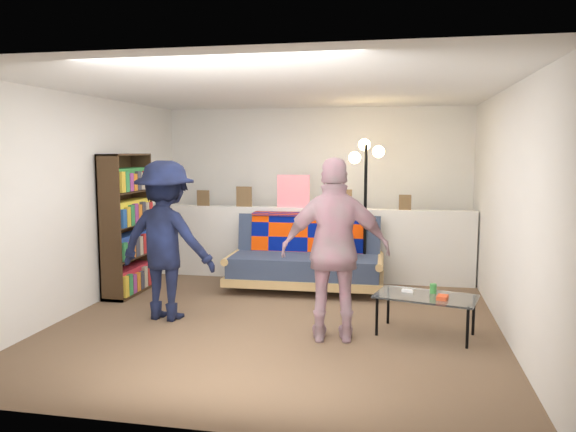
% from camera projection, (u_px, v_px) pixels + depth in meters
% --- Properties ---
extents(ground, '(5.00, 5.00, 0.00)m').
position_uv_depth(ground, '(281.00, 317.00, 6.04)').
color(ground, brown).
rests_on(ground, ground).
extents(room_shell, '(4.60, 5.05, 2.45)m').
position_uv_depth(room_shell, '(289.00, 160.00, 6.30)').
color(room_shell, silver).
rests_on(room_shell, ground).
extents(half_wall_ledge, '(4.45, 0.15, 1.00)m').
position_uv_depth(half_wall_ledge, '(308.00, 244.00, 7.73)').
color(half_wall_ledge, silver).
rests_on(half_wall_ledge, ground).
extents(ledge_decor, '(2.97, 0.02, 0.45)m').
position_uv_depth(ledge_decor, '(291.00, 195.00, 7.68)').
color(ledge_decor, brown).
rests_on(ledge_decor, half_wall_ledge).
extents(futon_sofa, '(2.00, 1.00, 0.85)m').
position_uv_depth(futon_sofa, '(307.00, 259.00, 7.19)').
color(futon_sofa, tan).
rests_on(futon_sofa, ground).
extents(bookshelf, '(0.29, 0.87, 1.74)m').
position_uv_depth(bookshelf, '(127.00, 229.00, 6.95)').
color(bookshelf, '#311E10').
rests_on(bookshelf, ground).
extents(coffee_table, '(1.04, 0.73, 0.49)m').
position_uv_depth(coffee_table, '(426.00, 298.00, 5.41)').
color(coffee_table, black).
rests_on(coffee_table, ground).
extents(floor_lamp, '(0.45, 0.38, 1.93)m').
position_uv_depth(floor_lamp, '(365.00, 183.00, 7.13)').
color(floor_lamp, black).
rests_on(floor_lamp, ground).
extents(person_left, '(1.17, 0.78, 1.68)m').
position_uv_depth(person_left, '(166.00, 240.00, 5.92)').
color(person_left, black).
rests_on(person_left, ground).
extents(person_right, '(1.06, 0.56, 1.72)m').
position_uv_depth(person_right, '(335.00, 250.00, 5.21)').
color(person_right, pink).
rests_on(person_right, ground).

